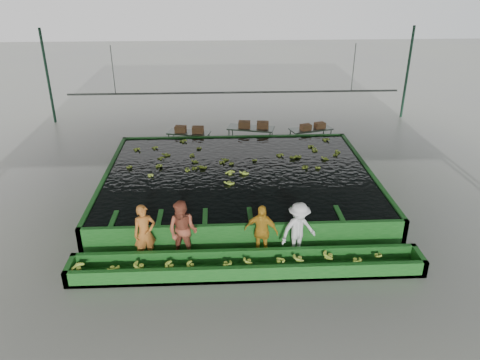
{
  "coord_description": "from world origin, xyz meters",
  "views": [
    {
      "loc": [
        -0.75,
        -14.51,
        8.01
      ],
      "look_at": [
        0.0,
        0.5,
        1.0
      ],
      "focal_mm": 35.0,
      "sensor_mm": 36.0,
      "label": 1
    }
  ],
  "objects_px": {
    "sorting_trough": "(247,265)",
    "flotation_tank": "(239,182)",
    "worker_d": "(298,230)",
    "packing_table_left": "(189,141)",
    "packing_table_mid": "(251,137)",
    "worker_c": "(261,232)",
    "packing_table_right": "(310,137)",
    "box_stack_left": "(189,132)",
    "box_stack_right": "(313,129)",
    "worker_b": "(183,231)",
    "box_stack_mid": "(253,128)",
    "worker_a": "(145,233)"
  },
  "relations": [
    {
      "from": "packing_table_right",
      "to": "box_stack_mid",
      "type": "bearing_deg",
      "value": 179.71
    },
    {
      "from": "sorting_trough",
      "to": "box_stack_left",
      "type": "xyz_separation_m",
      "value": [
        -2.07,
        9.68,
        0.63
      ]
    },
    {
      "from": "flotation_tank",
      "to": "packing_table_right",
      "type": "bearing_deg",
      "value": 52.81
    },
    {
      "from": "worker_c",
      "to": "packing_table_mid",
      "type": "height_order",
      "value": "worker_c"
    },
    {
      "from": "packing_table_right",
      "to": "worker_d",
      "type": "bearing_deg",
      "value": -102.89
    },
    {
      "from": "worker_c",
      "to": "packing_table_right",
      "type": "height_order",
      "value": "worker_c"
    },
    {
      "from": "worker_a",
      "to": "box_stack_mid",
      "type": "distance_m",
      "value": 9.88
    },
    {
      "from": "worker_a",
      "to": "flotation_tank",
      "type": "bearing_deg",
      "value": 33.23
    },
    {
      "from": "flotation_tank",
      "to": "worker_b",
      "type": "distance_m",
      "value": 4.7
    },
    {
      "from": "sorting_trough",
      "to": "flotation_tank",
      "type": "bearing_deg",
      "value": 90.0
    },
    {
      "from": "packing_table_mid",
      "to": "packing_table_left",
      "type": "bearing_deg",
      "value": -175.44
    },
    {
      "from": "flotation_tank",
      "to": "worker_a",
      "type": "height_order",
      "value": "worker_a"
    },
    {
      "from": "packing_table_right",
      "to": "box_stack_left",
      "type": "relative_size",
      "value": 1.51
    },
    {
      "from": "flotation_tank",
      "to": "packing_table_left",
      "type": "height_order",
      "value": "flotation_tank"
    },
    {
      "from": "flotation_tank",
      "to": "box_stack_right",
      "type": "distance_m",
      "value": 6.01
    },
    {
      "from": "packing_table_left",
      "to": "packing_table_mid",
      "type": "relative_size",
      "value": 0.9
    },
    {
      "from": "worker_b",
      "to": "box_stack_mid",
      "type": "bearing_deg",
      "value": 92.45
    },
    {
      "from": "flotation_tank",
      "to": "packing_table_right",
      "type": "height_order",
      "value": "packing_table_right"
    },
    {
      "from": "packing_table_left",
      "to": "packing_table_right",
      "type": "bearing_deg",
      "value": 1.72
    },
    {
      "from": "worker_d",
      "to": "packing_table_mid",
      "type": "height_order",
      "value": "worker_d"
    },
    {
      "from": "packing_table_mid",
      "to": "packing_table_right",
      "type": "relative_size",
      "value": 1.08
    },
    {
      "from": "box_stack_left",
      "to": "box_stack_right",
      "type": "distance_m",
      "value": 5.77
    },
    {
      "from": "sorting_trough",
      "to": "box_stack_mid",
      "type": "xyz_separation_m",
      "value": [
        0.92,
        9.91,
        0.73
      ]
    },
    {
      "from": "worker_c",
      "to": "box_stack_left",
      "type": "relative_size",
      "value": 1.31
    },
    {
      "from": "box_stack_left",
      "to": "box_stack_mid",
      "type": "height_order",
      "value": "box_stack_mid"
    },
    {
      "from": "sorting_trough",
      "to": "box_stack_mid",
      "type": "distance_m",
      "value": 9.98
    },
    {
      "from": "flotation_tank",
      "to": "worker_d",
      "type": "distance_m",
      "value": 4.59
    },
    {
      "from": "worker_a",
      "to": "worker_c",
      "type": "bearing_deg",
      "value": -22.55
    },
    {
      "from": "sorting_trough",
      "to": "worker_a",
      "type": "distance_m",
      "value": 3.1
    },
    {
      "from": "packing_table_right",
      "to": "sorting_trough",
      "type": "bearing_deg",
      "value": -110.19
    },
    {
      "from": "box_stack_left",
      "to": "sorting_trough",
      "type": "bearing_deg",
      "value": -77.95
    },
    {
      "from": "packing_table_left",
      "to": "box_stack_right",
      "type": "distance_m",
      "value": 5.82
    },
    {
      "from": "worker_c",
      "to": "box_stack_left",
      "type": "xyz_separation_m",
      "value": [
        -2.52,
        8.88,
        0.02
      ]
    },
    {
      "from": "box_stack_left",
      "to": "packing_table_mid",
      "type": "bearing_deg",
      "value": 5.33
    },
    {
      "from": "sorting_trough",
      "to": "packing_table_mid",
      "type": "distance_m",
      "value": 9.99
    },
    {
      "from": "flotation_tank",
      "to": "box_stack_left",
      "type": "xyz_separation_m",
      "value": [
        -2.07,
        4.58,
        0.43
      ]
    },
    {
      "from": "worker_d",
      "to": "packing_table_left",
      "type": "relative_size",
      "value": 0.91
    },
    {
      "from": "worker_d",
      "to": "box_stack_right",
      "type": "relative_size",
      "value": 1.43
    },
    {
      "from": "sorting_trough",
      "to": "box_stack_mid",
      "type": "height_order",
      "value": "box_stack_mid"
    },
    {
      "from": "sorting_trough",
      "to": "box_stack_right",
      "type": "distance_m",
      "value": 10.5
    },
    {
      "from": "worker_c",
      "to": "packing_table_left",
      "type": "relative_size",
      "value": 0.89
    },
    {
      "from": "worker_a",
      "to": "packing_table_left",
      "type": "bearing_deg",
      "value": 62.17
    },
    {
      "from": "worker_a",
      "to": "packing_table_mid",
      "type": "distance_m",
      "value": 9.89
    },
    {
      "from": "worker_b",
      "to": "worker_d",
      "type": "bearing_deg",
      "value": 19.23
    },
    {
      "from": "worker_d",
      "to": "flotation_tank",
      "type": "bearing_deg",
      "value": 87.3
    },
    {
      "from": "flotation_tank",
      "to": "box_stack_right",
      "type": "xyz_separation_m",
      "value": [
        3.7,
        4.71,
        0.45
      ]
    },
    {
      "from": "packing_table_left",
      "to": "box_stack_mid",
      "type": "bearing_deg",
      "value": 3.52
    },
    {
      "from": "worker_a",
      "to": "worker_b",
      "type": "xyz_separation_m",
      "value": [
        1.1,
        0.0,
        0.05
      ]
    },
    {
      "from": "sorting_trough",
      "to": "box_stack_right",
      "type": "bearing_deg",
      "value": 69.31
    },
    {
      "from": "packing_table_left",
      "to": "box_stack_mid",
      "type": "distance_m",
      "value": 3.08
    }
  ]
}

